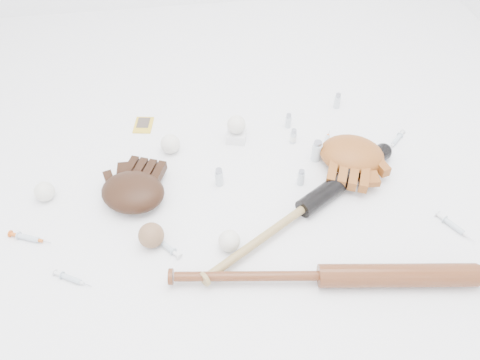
{
  "coord_description": "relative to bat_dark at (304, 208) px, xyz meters",
  "views": [
    {
      "loc": [
        -0.15,
        -1.09,
        1.25
      ],
      "look_at": [
        0.02,
        0.03,
        0.06
      ],
      "focal_mm": 35.0,
      "sensor_mm": 36.0,
      "label": 1
    }
  ],
  "objects": [
    {
      "name": "trading_card",
      "position": [
        -0.54,
        0.56,
        -0.03
      ],
      "size": [
        0.09,
        0.11,
        0.01
      ],
      "primitive_type": "cube",
      "rotation": [
        0.0,
        0.0,
        -0.18
      ],
      "color": "gold",
      "rests_on": "ground"
    },
    {
      "name": "syringe_5",
      "position": [
        -0.76,
        -0.15,
        -0.02
      ],
      "size": [
        0.14,
        0.1,
        0.02
      ],
      "primitive_type": null,
      "rotation": [
        0.0,
        0.0,
        -0.52
      ],
      "color": "#ADBCC6",
      "rests_on": "ground"
    },
    {
      "name": "syringe_4",
      "position": [
        0.46,
        0.31,
        -0.02
      ],
      "size": [
        0.13,
        0.12,
        0.02
      ],
      "primitive_type": null,
      "rotation": [
        0.0,
        0.0,
        3.92
      ],
      "color": "#ADBCC6",
      "rests_on": "ground"
    },
    {
      "name": "vial_0",
      "position": [
        0.05,
        0.47,
        -0.0
      ],
      "size": [
        0.02,
        0.02,
        0.06
      ],
      "primitive_type": "cylinder",
      "color": "silver",
      "rests_on": "ground"
    },
    {
      "name": "baseball_aged",
      "position": [
        -0.52,
        -0.04,
        0.01
      ],
      "size": [
        0.08,
        0.08,
        0.08
      ],
      "primitive_type": "sphere",
      "color": "brown",
      "rests_on": "ground"
    },
    {
      "name": "vial_4",
      "position": [
        -0.27,
        0.19,
        0.0
      ],
      "size": [
        0.03,
        0.03,
        0.08
      ],
      "primitive_type": "cylinder",
      "color": "silver",
      "rests_on": "ground"
    },
    {
      "name": "bat_dark",
      "position": [
        0.0,
        0.0,
        0.0
      ],
      "size": [
        0.81,
        0.54,
        0.07
      ],
      "primitive_type": null,
      "rotation": [
        0.0,
        0.0,
        0.56
      ],
      "color": "black",
      "rests_on": "ground"
    },
    {
      "name": "baseball_mid",
      "position": [
        -0.27,
        -0.1,
        0.0
      ],
      "size": [
        0.07,
        0.07,
        0.07
      ],
      "primitive_type": "sphere",
      "color": "silver",
      "rests_on": "ground"
    },
    {
      "name": "vial_5",
      "position": [
        0.29,
        0.56,
        0.0
      ],
      "size": [
        0.03,
        0.03,
        0.07
      ],
      "primitive_type": "cylinder",
      "color": "silver",
      "rests_on": "ground"
    },
    {
      "name": "glove_tan",
      "position": [
        0.23,
        0.21,
        0.02
      ],
      "size": [
        0.38,
        0.38,
        0.1
      ],
      "primitive_type": null,
      "rotation": [
        0.0,
        0.0,
        2.72
      ],
      "color": "brown",
      "rests_on": "ground"
    },
    {
      "name": "baseball_upper",
      "position": [
        -0.43,
        0.39,
        0.0
      ],
      "size": [
        0.08,
        0.08,
        0.08
      ],
      "primitive_type": "sphere",
      "color": "silver",
      "rests_on": "ground"
    },
    {
      "name": "baseball_on_pedestal",
      "position": [
        -0.17,
        0.42,
        0.04
      ],
      "size": [
        0.07,
        0.07,
        0.07
      ],
      "primitive_type": "sphere",
      "color": "silver",
      "rests_on": "pedestal"
    },
    {
      "name": "syringe_2",
      "position": [
        0.18,
        0.34,
        -0.02
      ],
      "size": [
        0.09,
        0.14,
        0.02
      ],
      "primitive_type": null,
      "rotation": [
        0.0,
        0.0,
        1.1
      ],
      "color": "#ADBCC6",
      "rests_on": "ground"
    },
    {
      "name": "vial_3",
      "position": [
        0.11,
        0.26,
        0.01
      ],
      "size": [
        0.04,
        0.04,
        0.09
      ],
      "primitive_type": "cylinder",
      "color": "silver",
      "rests_on": "ground"
    },
    {
      "name": "vial_2",
      "position": [
        0.02,
        0.14,
        -0.0
      ],
      "size": [
        0.03,
        0.03,
        0.07
      ],
      "primitive_type": "cylinder",
      "color": "silver",
      "rests_on": "ground"
    },
    {
      "name": "bat_wood",
      "position": [
        -0.01,
        -0.27,
        0.0
      ],
      "size": [
        0.97,
        0.21,
        0.07
      ],
      "primitive_type": null,
      "rotation": [
        0.0,
        0.0,
        -0.14
      ],
      "color": "brown",
      "rests_on": "ground"
    },
    {
      "name": "glove_dark",
      "position": [
        -0.57,
        0.15,
        0.01
      ],
      "size": [
        0.35,
        0.35,
        0.1
      ],
      "primitive_type": null,
      "rotation": [
        0.0,
        0.0,
        -0.39
      ],
      "color": "black",
      "rests_on": "ground"
    },
    {
      "name": "baseball_left",
      "position": [
        -0.88,
        0.21,
        0.0
      ],
      "size": [
        0.07,
        0.07,
        0.07
      ],
      "primitive_type": "sphere",
      "color": "silver",
      "rests_on": "ground"
    },
    {
      "name": "syringe_3",
      "position": [
        0.48,
        -0.13,
        -0.02
      ],
      "size": [
        0.1,
        0.16,
        0.02
      ],
      "primitive_type": null,
      "rotation": [
        0.0,
        0.0,
        -1.07
      ],
      "color": "#ADBCC6",
      "rests_on": "ground"
    },
    {
      "name": "pedestal",
      "position": [
        -0.17,
        0.42,
        -0.01
      ],
      "size": [
        0.09,
        0.09,
        0.04
      ],
      "primitive_type": "cube",
      "rotation": [
        0.0,
        0.0,
        -0.26
      ],
      "color": "white",
      "rests_on": "ground"
    },
    {
      "name": "syringe_0",
      "position": [
        -0.92,
        0.03,
        -0.02
      ],
      "size": [
        0.16,
        0.09,
        0.02
      ],
      "primitive_type": null,
      "rotation": [
        0.0,
        0.0,
        -0.4
      ],
      "color": "#ADBCC6",
      "rests_on": "ground"
    },
    {
      "name": "vial_1",
      "position": [
        0.05,
        0.37,
        -0.0
      ],
      "size": [
        0.03,
        0.03,
        0.06
      ],
      "primitive_type": "cylinder",
      "color": "silver",
      "rests_on": "ground"
    },
    {
      "name": "syringe_1",
      "position": [
        -0.47,
        -0.07,
        -0.02
      ],
      "size": [
        0.12,
        0.14,
        0.02
      ],
      "primitive_type": null,
      "rotation": [
        0.0,
        0.0,
        2.27
      ],
      "color": "#ADBCC6",
      "rests_on": "ground"
    }
  ]
}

